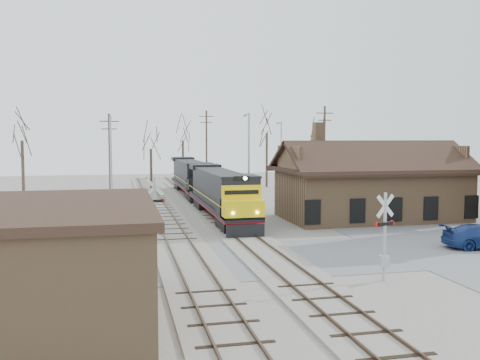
# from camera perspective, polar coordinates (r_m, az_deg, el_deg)

# --- Properties ---
(ground) EXTENTS (140.00, 140.00, 0.00)m
(ground) POSITION_cam_1_polar(r_m,az_deg,el_deg) (29.96, 3.14, -8.32)
(ground) COLOR gray
(ground) RESTS_ON ground
(road) EXTENTS (60.00, 9.00, 0.03)m
(road) POSITION_cam_1_polar(r_m,az_deg,el_deg) (29.96, 3.14, -8.29)
(road) COLOR slate
(road) RESTS_ON ground
(track_main) EXTENTS (3.40, 90.00, 0.24)m
(track_main) POSITION_cam_1_polar(r_m,az_deg,el_deg) (44.32, -2.17, -4.00)
(track_main) COLOR gray
(track_main) RESTS_ON ground
(track_siding) EXTENTS (3.40, 90.00, 0.24)m
(track_siding) POSITION_cam_1_polar(r_m,az_deg,el_deg) (43.73, -7.99, -4.16)
(track_siding) COLOR gray
(track_siding) RESTS_ON ground
(depot) EXTENTS (15.20, 9.31, 7.90)m
(depot) POSITION_cam_1_polar(r_m,az_deg,el_deg) (45.00, 13.73, -1.00)
(depot) COLOR #896646
(depot) RESTS_ON ground
(locomotive_lead) EXTENTS (2.75, 18.41, 4.08)m
(locomotive_lead) POSITION_cam_1_polar(r_m,az_deg,el_deg) (43.43, -2.03, -1.42)
(locomotive_lead) COLOR black
(locomotive_lead) RESTS_ON ground
(locomotive_trailing) EXTENTS (2.75, 18.41, 3.86)m
(locomotive_trailing) POSITION_cam_1_polar(r_m,az_deg,el_deg) (61.82, -5.24, 0.36)
(locomotive_trailing) COLOR black
(locomotive_trailing) RESTS_ON ground
(crossbuck_near) EXTENTS (1.15, 0.44, 4.14)m
(crossbuck_near) POSITION_cam_1_polar(r_m,az_deg,el_deg) (25.83, 15.17, -6.17)
(crossbuck_near) COLOR #A5A8AD
(crossbuck_near) RESTS_ON ground
(crossbuck_far) EXTENTS (1.22, 0.32, 4.26)m
(crossbuck_far) POSITION_cam_1_polar(r_m,az_deg,el_deg) (33.46, -9.04, -3.54)
(crossbuck_far) COLOR #A5A8AD
(crossbuck_far) RESTS_ON ground
(streetlight_a) EXTENTS (0.25, 2.04, 8.64)m
(streetlight_a) POSITION_cam_1_polar(r_m,az_deg,el_deg) (48.54, -13.59, 2.30)
(streetlight_a) COLOR #A5A8AD
(streetlight_a) RESTS_ON ground
(streetlight_b) EXTENTS (0.25, 2.04, 8.91)m
(streetlight_b) POSITION_cam_1_polar(r_m,az_deg,el_deg) (49.61, 0.91, 2.63)
(streetlight_b) COLOR #A5A8AD
(streetlight_b) RESTS_ON ground
(streetlight_c) EXTENTS (0.25, 2.04, 8.58)m
(streetlight_c) POSITION_cam_1_polar(r_m,az_deg,el_deg) (65.44, 4.37, 2.95)
(streetlight_c) COLOR #A5A8AD
(streetlight_c) RESTS_ON ground
(utility_pole_a) EXTENTS (2.00, 0.24, 9.15)m
(utility_pole_a) POSITION_cam_1_polar(r_m,az_deg,el_deg) (58.26, -13.72, 2.60)
(utility_pole_a) COLOR #382D23
(utility_pole_a) RESTS_ON ground
(utility_pole_b) EXTENTS (2.00, 0.24, 10.31)m
(utility_pole_b) POSITION_cam_1_polar(r_m,az_deg,el_deg) (73.37, -3.59, 3.57)
(utility_pole_b) COLOR #382D23
(utility_pole_b) RESTS_ON ground
(utility_pole_c) EXTENTS (2.00, 0.24, 10.19)m
(utility_pole_c) POSITION_cam_1_polar(r_m,az_deg,el_deg) (61.22, 8.98, 3.26)
(utility_pole_c) COLOR #382D23
(utility_pole_c) RESTS_ON ground
(tree_a) EXTENTS (4.23, 4.23, 10.36)m
(tree_a) POSITION_cam_1_polar(r_m,az_deg,el_deg) (59.25, -22.26, 4.91)
(tree_a) COLOR #382D23
(tree_a) RESTS_ON ground
(tree_b) EXTENTS (3.47, 3.47, 8.51)m
(tree_b) POSITION_cam_1_polar(r_m,az_deg,el_deg) (68.07, -9.50, 3.99)
(tree_b) COLOR #382D23
(tree_b) RESTS_ON ground
(tree_c) EXTENTS (4.14, 4.14, 10.15)m
(tree_c) POSITION_cam_1_polar(r_m,az_deg,el_deg) (77.19, -6.12, 4.97)
(tree_c) COLOR #382D23
(tree_c) RESTS_ON ground
(tree_d) EXTENTS (4.83, 4.83, 11.84)m
(tree_d) POSITION_cam_1_polar(r_m,az_deg,el_deg) (71.61, 2.88, 5.99)
(tree_d) COLOR #382D23
(tree_d) RESTS_ON ground
(tree_e) EXTENTS (3.75, 3.75, 9.18)m
(tree_e) POSITION_cam_1_polar(r_m,az_deg,el_deg) (71.02, 8.27, 4.42)
(tree_e) COLOR #382D23
(tree_e) RESTS_ON ground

